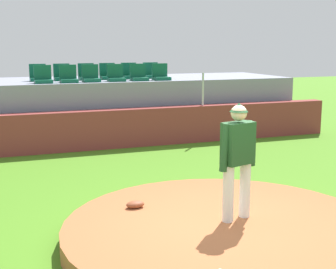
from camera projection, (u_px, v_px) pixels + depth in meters
The scene contains 19 objects.
ground_plane at pixel (224, 240), 7.01m from camera, with size 60.00×60.00×0.00m, color #477F1D.
pitchers_mound at pixel (225, 232), 6.98m from camera, with size 4.75×4.75×0.26m, color #A75F37.
pitcher at pixel (238, 153), 6.96m from camera, with size 0.70×0.38×1.75m.
fielding_glove at pixel (135, 204), 7.63m from camera, with size 0.30×0.20×0.11m, color brown.
brick_barrier at pixel (113, 129), 13.25m from camera, with size 13.71×0.40×1.07m, color brown.
fence_post_right at pixel (203, 89), 13.99m from camera, with size 0.06×0.06×0.96m, color silver.
bleacher_platform at pixel (97, 107), 15.15m from camera, with size 12.33×3.36×1.78m, color gray.
stadium_chair_0 at pixel (43, 78), 13.30m from camera, with size 0.48×0.44×0.50m.
stadium_chair_1 at pixel (68, 77), 13.53m from camera, with size 0.48×0.44×0.50m.
stadium_chair_2 at pixel (91, 76), 13.79m from camera, with size 0.48×0.44×0.50m.
stadium_chair_3 at pixel (116, 76), 14.01m from camera, with size 0.48×0.44×0.50m.
stadium_chair_4 at pixel (139, 75), 14.26m from camera, with size 0.48×0.44×0.50m.
stadium_chair_5 at pixel (161, 75), 14.47m from camera, with size 0.48×0.44×0.50m.
stadium_chair_6 at pixel (38, 76), 14.09m from camera, with size 0.48×0.44×0.50m.
stadium_chair_7 at pixel (62, 75), 14.33m from camera, with size 0.48×0.44×0.50m.
stadium_chair_8 at pixel (87, 75), 14.58m from camera, with size 0.48×0.44×0.50m.
stadium_chair_9 at pixel (108, 74), 14.81m from camera, with size 0.48×0.44×0.50m.
stadium_chair_10 at pixel (129, 74), 15.05m from camera, with size 0.48×0.44×0.50m.
stadium_chair_11 at pixel (151, 73), 15.32m from camera, with size 0.48×0.44×0.50m.
Camera 1 is at (-3.05, -5.91, 2.83)m, focal length 50.95 mm.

